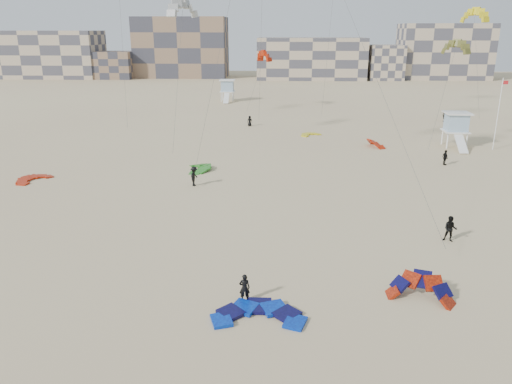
{
  "coord_description": "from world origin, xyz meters",
  "views": [
    {
      "loc": [
        0.86,
        -26.55,
        14.19
      ],
      "look_at": [
        -0.69,
        6.0,
        3.58
      ],
      "focal_mm": 35.0,
      "sensor_mm": 36.0,
      "label": 1
    }
  ],
  "objects_px": {
    "kite_ground_orange": "(420,298)",
    "kite_ground_blue": "(259,318)",
    "kitesurfer_main": "(245,288)",
    "lifeguard_tower_near": "(456,130)"
  },
  "relations": [
    {
      "from": "kite_ground_orange",
      "to": "lifeguard_tower_near",
      "type": "height_order",
      "value": "lifeguard_tower_near"
    },
    {
      "from": "kite_ground_orange",
      "to": "lifeguard_tower_near",
      "type": "xyz_separation_m",
      "value": [
        14.34,
        38.61,
        2.17
      ]
    },
    {
      "from": "kite_ground_orange",
      "to": "kitesurfer_main",
      "type": "xyz_separation_m",
      "value": [
        -9.71,
        -0.79,
        0.81
      ]
    },
    {
      "from": "kite_ground_blue",
      "to": "lifeguard_tower_near",
      "type": "relative_size",
      "value": 0.75
    },
    {
      "from": "kite_ground_orange",
      "to": "lifeguard_tower_near",
      "type": "distance_m",
      "value": 41.24
    },
    {
      "from": "kite_ground_orange",
      "to": "kitesurfer_main",
      "type": "height_order",
      "value": "kite_ground_orange"
    },
    {
      "from": "kite_ground_orange",
      "to": "kitesurfer_main",
      "type": "relative_size",
      "value": 2.07
    },
    {
      "from": "kite_ground_blue",
      "to": "lifeguard_tower_near",
      "type": "xyz_separation_m",
      "value": [
        23.22,
        41.03,
        2.17
      ]
    },
    {
      "from": "kite_ground_orange",
      "to": "kite_ground_blue",
      "type": "bearing_deg",
      "value": -146.16
    },
    {
      "from": "kitesurfer_main",
      "to": "lifeguard_tower_near",
      "type": "xyz_separation_m",
      "value": [
        24.05,
        39.4,
        1.35
      ]
    }
  ]
}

